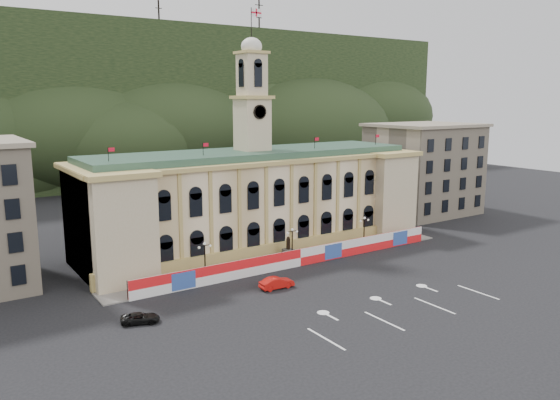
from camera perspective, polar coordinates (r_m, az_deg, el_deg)
ground at (r=67.81m, az=9.67°, el=-9.97°), size 260.00×260.00×0.00m
lane_markings at (r=64.54m, az=12.77°, el=-11.16°), size 26.00×10.00×0.02m
hill_ridge at (r=173.54m, az=-19.23°, el=8.61°), size 230.00×80.00×64.00m
city_hall at (r=87.08m, az=-2.72°, el=0.12°), size 56.20×17.60×37.10m
side_building_right at (r=116.94m, az=14.78°, el=3.19°), size 21.00×17.00×18.60m
hoarding_fence at (r=78.44m, az=2.13°, el=-6.01°), size 50.00×0.44×2.50m
pavement at (r=80.84m, az=0.97°, el=-6.36°), size 56.00×5.50×0.16m
statue at (r=80.72m, az=0.87°, el=-5.57°), size 1.40×1.40×3.72m
lamp_left at (r=72.60m, az=-7.85°, el=-5.97°), size 1.96×0.44×5.15m
lamp_center at (r=79.43m, az=1.28°, el=-4.43°), size 1.96×0.44×5.15m
lamp_right at (r=87.97m, az=8.78°, el=-3.07°), size 1.96×0.44×5.15m
red_sedan at (r=69.50m, az=-0.35°, el=-8.65°), size 2.04×4.64×1.47m
black_suv at (r=61.30m, az=-14.40°, el=-11.86°), size 4.61×5.35×1.14m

